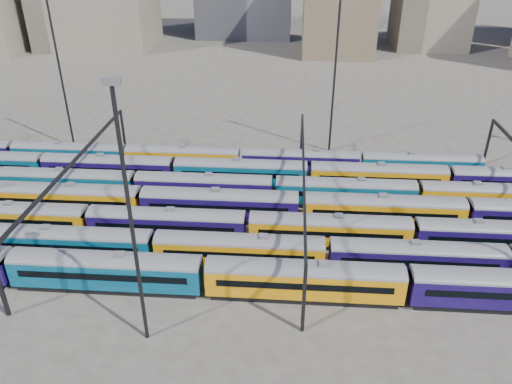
# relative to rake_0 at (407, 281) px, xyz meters

# --- Properties ---
(ground) EXTENTS (500.00, 500.00, 0.00)m
(ground) POSITION_rel_rake_0_xyz_m (-20.77, 15.00, -2.74)
(ground) COLOR #433F39
(ground) RESTS_ON ground
(rake_0) EXTENTS (126.99, 3.10, 5.22)m
(rake_0) POSITION_rel_rake_0_xyz_m (0.00, 0.00, 0.00)
(rake_0) COLOR black
(rake_0) RESTS_ON ground
(rake_1) EXTENTS (99.47, 2.91, 4.90)m
(rake_1) POSITION_rel_rake_0_xyz_m (-17.97, 5.00, -0.17)
(rake_1) COLOR black
(rake_1) RESTS_ON ground
(rake_2) EXTENTS (120.45, 2.94, 4.94)m
(rake_2) POSITION_rel_rake_0_xyz_m (-17.52, 10.00, -0.14)
(rake_2) COLOR black
(rake_2) RESTS_ON ground
(rake_3) EXTENTS (127.42, 3.11, 5.24)m
(rake_3) POSITION_rel_rake_0_xyz_m (-32.30, 15.00, 0.01)
(rake_3) COLOR black
(rake_3) RESTS_ON ground
(rake_4) EXTENTS (118.91, 2.90, 4.88)m
(rake_4) POSITION_rel_rake_0_xyz_m (-14.64, 20.00, -0.18)
(rake_4) COLOR black
(rake_4) RESTS_ON ground
(rake_5) EXTENTS (121.59, 2.97, 4.99)m
(rake_5) POSITION_rel_rake_0_xyz_m (-9.66, 25.00, -0.12)
(rake_5) COLOR black
(rake_5) RESTS_ON ground
(rake_6) EXTENTS (112.14, 2.74, 4.59)m
(rake_6) POSITION_rel_rake_0_xyz_m (-39.11, 30.00, -0.33)
(rake_6) COLOR black
(rake_6) RESTS_ON ground
(gantry_1) EXTENTS (0.35, 40.35, 8.03)m
(gantry_1) POSITION_rel_rake_0_xyz_m (-40.77, 15.00, 4.05)
(gantry_1) COLOR black
(gantry_1) RESTS_ON ground
(gantry_2) EXTENTS (0.35, 40.35, 8.03)m
(gantry_2) POSITION_rel_rake_0_xyz_m (-10.77, 15.00, 4.05)
(gantry_2) COLOR black
(gantry_2) RESTS_ON ground
(mast_1) EXTENTS (1.40, 0.50, 25.60)m
(mast_1) POSITION_rel_rake_0_xyz_m (-50.77, 37.00, 11.23)
(mast_1) COLOR black
(mast_1) RESTS_ON ground
(mast_2) EXTENTS (1.40, 0.50, 25.60)m
(mast_2) POSITION_rel_rake_0_xyz_m (-25.77, -7.00, 11.23)
(mast_2) COLOR black
(mast_2) RESTS_ON ground
(mast_3) EXTENTS (1.40, 0.50, 25.60)m
(mast_3) POSITION_rel_rake_0_xyz_m (-5.77, 39.00, 11.23)
(mast_3) COLOR black
(mast_3) RESTS_ON ground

